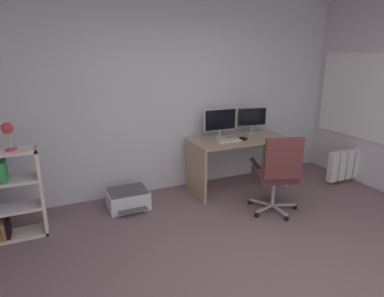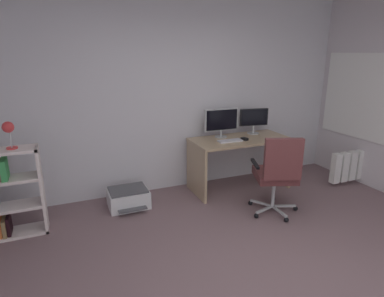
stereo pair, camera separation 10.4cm
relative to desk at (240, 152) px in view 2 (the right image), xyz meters
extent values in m
cube|color=#775D61|center=(-0.93, -1.99, -0.56)|extent=(5.55, 4.81, 0.02)
cube|color=silver|center=(-0.93, 0.46, 0.81)|extent=(5.55, 0.10, 2.73)
cube|color=white|center=(1.84, -0.52, 0.76)|extent=(0.01, 1.56, 1.18)
cube|color=white|center=(1.83, -0.52, 0.76)|extent=(0.02, 1.64, 1.26)
cube|color=tan|center=(0.00, 0.00, 0.19)|extent=(1.41, 0.66, 0.04)
cube|color=tan|center=(-0.69, 0.00, -0.19)|extent=(0.04, 0.64, 0.72)
cube|color=tan|center=(0.69, 0.00, -0.19)|extent=(0.04, 0.64, 0.72)
cylinder|color=#B2B5B7|center=(-0.22, 0.18, 0.21)|extent=(0.18, 0.18, 0.01)
cylinder|color=#B2B5B7|center=(-0.22, 0.18, 0.27)|extent=(0.03, 0.03, 0.10)
cube|color=#B7BABC|center=(-0.22, 0.18, 0.46)|extent=(0.52, 0.05, 0.31)
cube|color=black|center=(-0.22, 0.16, 0.46)|extent=(0.48, 0.02, 0.29)
cylinder|color=#B2B5B7|center=(0.33, 0.18, 0.21)|extent=(0.18, 0.18, 0.01)
cylinder|color=#B2B5B7|center=(0.33, 0.18, 0.28)|extent=(0.03, 0.03, 0.13)
cube|color=black|center=(0.33, 0.18, 0.46)|extent=(0.44, 0.11, 0.25)
cube|color=black|center=(0.33, 0.16, 0.46)|extent=(0.40, 0.07, 0.23)
cube|color=silver|center=(-0.22, -0.09, 0.22)|extent=(0.34, 0.14, 0.02)
cube|color=black|center=(0.01, -0.10, 0.22)|extent=(0.08, 0.11, 0.03)
cube|color=#B7BABC|center=(0.15, -0.88, -0.48)|extent=(0.29, 0.14, 0.02)
sphere|color=black|center=(0.29, -0.94, -0.52)|extent=(0.06, 0.06, 0.06)
cube|color=#B7BABC|center=(0.10, -0.71, -0.48)|extent=(0.21, 0.25, 0.02)
sphere|color=black|center=(0.20, -0.60, -0.52)|extent=(0.06, 0.06, 0.06)
cube|color=#B7BABC|center=(-0.07, -0.70, -0.48)|extent=(0.19, 0.27, 0.02)
sphere|color=black|center=(-0.16, -0.58, -0.52)|extent=(0.06, 0.06, 0.06)
cube|color=#B7BABC|center=(-0.14, -0.87, -0.48)|extent=(0.30, 0.11, 0.02)
sphere|color=black|center=(-0.28, -0.91, -0.52)|extent=(0.06, 0.06, 0.06)
cube|color=#B7BABC|center=(0.00, -0.98, -0.48)|extent=(0.05, 0.30, 0.02)
sphere|color=black|center=(-0.01, -1.13, -0.52)|extent=(0.06, 0.06, 0.06)
cylinder|color=#B7BABC|center=(0.01, -0.83, -0.30)|extent=(0.04, 0.04, 0.37)
cube|color=brown|center=(0.01, -0.83, -0.06)|extent=(0.61, 0.62, 0.10)
cube|color=brown|center=(-0.09, -1.08, 0.23)|extent=(0.43, 0.22, 0.49)
cube|color=black|center=(-0.23, -0.74, 0.09)|extent=(0.16, 0.33, 0.03)
cube|color=black|center=(0.25, -0.92, 0.09)|extent=(0.16, 0.33, 0.03)
cube|color=silver|center=(-2.64, -0.18, -0.06)|extent=(0.03, 0.29, 0.98)
cube|color=silver|center=(-3.00, -0.18, -0.54)|extent=(0.75, 0.29, 0.03)
cube|color=silver|center=(-3.00, -0.18, -0.22)|extent=(0.69, 0.29, 0.03)
cube|color=silver|center=(-3.00, -0.18, 0.10)|extent=(0.69, 0.29, 0.03)
cube|color=orange|center=(-3.10, -0.18, -0.44)|extent=(0.04, 0.24, 0.17)
cube|color=olive|center=(-3.05, -0.18, -0.42)|extent=(0.04, 0.25, 0.19)
cube|color=black|center=(-3.01, -0.19, -0.42)|extent=(0.03, 0.21, 0.21)
cube|color=green|center=(-2.96, -0.19, 0.22)|extent=(0.06, 0.23, 0.21)
cylinder|color=red|center=(-2.86, -0.18, 0.44)|extent=(0.11, 0.11, 0.02)
cylinder|color=silver|center=(-2.86, -0.18, 0.54)|extent=(0.01, 0.01, 0.18)
sphere|color=red|center=(-2.87, -0.18, 0.66)|extent=(0.12, 0.12, 0.12)
cube|color=silver|center=(-1.65, 0.00, -0.44)|extent=(0.51, 0.39, 0.23)
cube|color=#4C4C51|center=(-1.65, 0.00, -0.31)|extent=(0.47, 0.36, 0.02)
cube|color=#4C4C51|center=(-1.65, -0.23, -0.48)|extent=(0.36, 0.10, 0.01)
cube|color=white|center=(1.35, -0.52, -0.27)|extent=(0.12, 0.10, 0.45)
cube|color=white|center=(1.51, -0.52, -0.27)|extent=(0.12, 0.10, 0.45)
cube|color=white|center=(1.66, -0.52, -0.27)|extent=(0.12, 0.10, 0.45)
cube|color=white|center=(1.82, -0.52, -0.27)|extent=(0.12, 0.10, 0.45)
cube|color=white|center=(1.98, -0.52, -0.27)|extent=(0.12, 0.10, 0.45)
cube|color=white|center=(2.13, -0.52, -0.27)|extent=(0.12, 0.10, 0.45)
camera|label=1|loc=(-2.48, -3.86, 1.40)|focal=30.44mm
camera|label=2|loc=(-2.39, -3.90, 1.40)|focal=30.44mm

